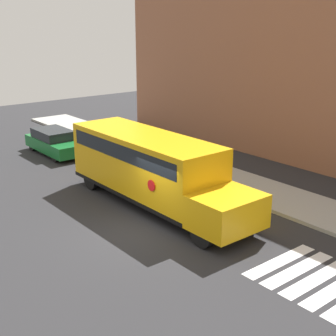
{
  "coord_description": "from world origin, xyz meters",
  "views": [
    {
      "loc": [
        13.05,
        -9.5,
        7.56
      ],
      "look_at": [
        -1.5,
        2.3,
        1.63
      ],
      "focal_mm": 50.0,
      "sensor_mm": 36.0,
      "label": 1
    }
  ],
  "objects": [
    {
      "name": "crosswalk_stripes",
      "position": [
        6.12,
        2.0,
        0.0
      ],
      "size": [
        3.3,
        3.2,
        0.01
      ],
      "color": "white",
      "rests_on": "ground"
    },
    {
      "name": "ground_plane",
      "position": [
        0.0,
        0.0,
        0.0
      ],
      "size": [
        60.0,
        60.0,
        0.0
      ],
      "primitive_type": "plane",
      "color": "#28282B"
    },
    {
      "name": "school_bus",
      "position": [
        -2.04,
        1.8,
        1.7
      ],
      "size": [
        9.85,
        2.57,
        2.97
      ],
      "color": "#EAA80F",
      "rests_on": "ground"
    },
    {
      "name": "sidewalk_strip",
      "position": [
        0.0,
        6.5,
        0.07
      ],
      "size": [
        44.0,
        3.0,
        0.15
      ],
      "color": "#9E9E99",
      "rests_on": "ground"
    },
    {
      "name": "parked_car",
      "position": [
        -11.93,
        2.16,
        0.71
      ],
      "size": [
        4.61,
        1.83,
        1.43
      ],
      "color": "#196B2D",
      "rests_on": "ground"
    }
  ]
}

